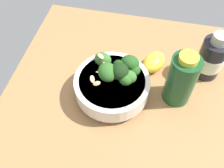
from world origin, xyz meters
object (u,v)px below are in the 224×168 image
lemon_wedge (154,62)px  bowl_of_broccoli (113,82)px  bottle_short (181,81)px  bottle_tall (211,58)px

lemon_wedge → bowl_of_broccoli: bearing=-40.6°
lemon_wedge → bottle_short: (8.48, 6.34, 4.67)cm
bowl_of_broccoli → bottle_tall: 24.82cm
lemon_wedge → bottle_short: bottle_short is taller
bottle_short → bottle_tall: bearing=143.8°
bowl_of_broccoli → bottle_short: (-1.67, 15.03, 2.67)cm
bottle_tall → bottle_short: (9.61, -7.05, 1.32)cm
bowl_of_broccoli → bottle_short: bottle_short is taller
bottle_tall → lemon_wedge: bearing=-85.2°
lemon_wedge → bottle_short: size_ratio=0.49×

